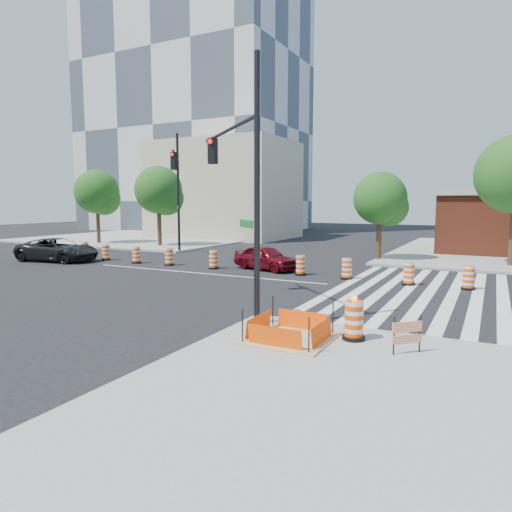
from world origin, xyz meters
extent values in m
plane|color=black|center=(0.00, 0.00, 0.00)|extent=(120.00, 120.00, 0.00)
cube|color=gray|center=(-18.00, 18.00, 0.07)|extent=(22.00, 22.00, 0.15)
cube|color=silver|center=(7.80, 0.00, 0.01)|extent=(0.45, 13.50, 0.01)
cube|color=silver|center=(8.70, 0.00, 0.01)|extent=(0.45, 13.50, 0.01)
cube|color=silver|center=(9.60, 0.00, 0.01)|extent=(0.45, 13.50, 0.01)
cube|color=silver|center=(10.50, 0.00, 0.01)|extent=(0.45, 13.50, 0.01)
cube|color=silver|center=(11.40, 0.00, 0.01)|extent=(0.45, 13.50, 0.01)
cube|color=silver|center=(12.30, 0.00, 0.01)|extent=(0.45, 13.50, 0.01)
cube|color=silver|center=(13.20, 0.00, 0.01)|extent=(0.45, 13.50, 0.01)
cube|color=silver|center=(14.10, 0.00, 0.01)|extent=(0.45, 13.50, 0.01)
cube|color=silver|center=(0.00, 0.00, 0.01)|extent=(14.00, 0.12, 0.01)
cube|color=tan|center=(9.00, -9.00, 0.17)|extent=(2.20, 2.20, 0.05)
cube|color=#FA4C05|center=(9.00, -9.90, 0.43)|extent=(1.44, 0.02, 0.55)
cube|color=#FA4C05|center=(9.00, -8.10, 0.43)|extent=(1.44, 0.02, 0.55)
cube|color=#FA4C05|center=(8.10, -9.00, 0.43)|extent=(0.02, 1.44, 0.55)
cube|color=#FA4C05|center=(9.90, -9.00, 0.43)|extent=(0.02, 1.44, 0.55)
cylinder|color=black|center=(8.10, -9.90, 0.60)|extent=(0.04, 0.04, 0.90)
cylinder|color=black|center=(9.90, -9.90, 0.60)|extent=(0.04, 0.04, 0.90)
cylinder|color=black|center=(8.10, -8.10, 0.60)|extent=(0.04, 0.04, 0.90)
cylinder|color=black|center=(9.90, -8.10, 0.60)|extent=(0.04, 0.04, 0.90)
cube|color=beige|center=(-24.00, 34.00, 22.50)|extent=(28.00, 18.00, 45.00)
cube|color=tan|center=(-12.00, 22.00, 5.00)|extent=(14.00, 10.00, 10.00)
imported|color=#520710|center=(2.49, 2.77, 0.67)|extent=(4.22, 2.61, 1.34)
imported|color=black|center=(-10.91, -0.04, 0.73)|extent=(5.58, 3.20, 1.47)
cylinder|color=black|center=(7.53, -8.00, 4.04)|extent=(0.17, 0.17, 7.77)
cylinder|color=black|center=(5.37, -6.03, 6.17)|extent=(4.39, 4.02, 0.12)
cube|color=black|center=(3.86, -4.66, 5.69)|extent=(0.31, 0.27, 0.97)
sphere|color=#FF0C0C|center=(3.86, -4.84, 6.03)|extent=(0.17, 0.17, 0.17)
cube|color=#0C591E|center=(6.81, -7.34, 3.07)|extent=(0.89, 0.81, 0.24)
cylinder|color=black|center=(-7.19, 7.69, 4.44)|extent=(0.19, 0.19, 8.58)
cylinder|color=black|center=(-5.35, 5.05, 6.80)|extent=(3.78, 5.35, 0.13)
cube|color=black|center=(-4.07, 3.21, 6.26)|extent=(0.34, 0.30, 1.07)
sphere|color=#FF0C0C|center=(-4.07, 3.03, 6.64)|extent=(0.19, 0.19, 0.19)
cube|color=#0C591E|center=(-6.58, 6.81, 3.37)|extent=(0.77, 1.08, 0.27)
cylinder|color=black|center=(10.52, -8.27, 0.20)|extent=(0.60, 0.60, 0.10)
cylinder|color=#F94F05|center=(10.52, -8.27, 0.70)|extent=(0.48, 0.48, 0.95)
sphere|color=#FF990C|center=(10.52, -8.27, 1.25)|extent=(0.16, 0.16, 0.16)
cube|color=#F94F05|center=(11.95, -8.77, 0.80)|extent=(0.60, 0.56, 0.26)
cube|color=#F94F05|center=(11.95, -8.77, 0.50)|extent=(0.60, 0.56, 0.20)
cylinder|color=black|center=(11.69, -9.01, 0.61)|extent=(0.04, 0.04, 0.92)
cylinder|color=black|center=(12.20, -8.53, 0.61)|extent=(0.04, 0.04, 0.92)
cylinder|color=#382314|center=(-17.61, 9.71, 2.07)|extent=(0.33, 0.33, 4.15)
sphere|color=#1A4B15|center=(-17.61, 9.71, 4.66)|extent=(3.89, 3.89, 3.89)
sphere|color=#1A4B15|center=(-17.11, 10.01, 4.02)|extent=(2.85, 2.85, 2.85)
sphere|color=#1A4B15|center=(-18.02, 9.50, 4.28)|extent=(2.59, 2.59, 2.59)
cylinder|color=#382314|center=(-11.24, 10.36, 2.11)|extent=(0.35, 0.35, 4.22)
sphere|color=#1A4B15|center=(-11.24, 10.36, 4.75)|extent=(3.95, 3.95, 3.95)
sphere|color=#1A4B15|center=(-10.69, 10.69, 4.09)|extent=(2.90, 2.90, 2.90)
sphere|color=#1A4B15|center=(-11.68, 10.14, 4.35)|extent=(2.64, 2.64, 2.64)
cylinder|color=#382314|center=(7.18, 9.48, 1.77)|extent=(0.32, 0.32, 3.54)
sphere|color=#1A4B15|center=(7.18, 9.48, 3.98)|extent=(3.32, 3.32, 3.32)
sphere|color=#1A4B15|center=(7.69, 9.78, 3.43)|extent=(2.44, 2.44, 2.44)
sphere|color=#1A4B15|center=(6.77, 9.27, 3.65)|extent=(2.21, 2.21, 2.21)
sphere|color=#1A4B15|center=(14.16, 9.76, 4.87)|extent=(2.95, 2.95, 2.95)
cylinder|color=black|center=(-11.28, 2.47, 0.05)|extent=(0.60, 0.60, 0.10)
cylinder|color=#F94F05|center=(-11.28, 2.47, 0.55)|extent=(0.48, 0.48, 0.95)
cylinder|color=black|center=(-8.57, 1.74, 0.05)|extent=(0.60, 0.60, 0.10)
cylinder|color=#F94F05|center=(-8.57, 1.74, 0.55)|extent=(0.48, 0.48, 0.95)
cylinder|color=black|center=(-5.78, 1.50, 0.05)|extent=(0.60, 0.60, 0.10)
cylinder|color=#F94F05|center=(-5.78, 1.50, 0.55)|extent=(0.48, 0.48, 0.95)
cylinder|color=black|center=(-3.38, 1.67, 0.05)|extent=(0.60, 0.60, 0.10)
cylinder|color=#F94F05|center=(-3.38, 1.67, 0.55)|extent=(0.48, 0.48, 0.95)
cylinder|color=black|center=(-0.29, 1.72, 0.05)|extent=(0.60, 0.60, 0.10)
cylinder|color=#F94F05|center=(-0.29, 1.72, 0.55)|extent=(0.48, 0.48, 0.95)
cylinder|color=black|center=(2.32, 2.22, 0.05)|extent=(0.60, 0.60, 0.10)
cylinder|color=#F94F05|center=(2.32, 2.22, 0.55)|extent=(0.48, 0.48, 0.95)
sphere|color=#FF990C|center=(2.32, 2.22, 1.10)|extent=(0.16, 0.16, 0.16)
cylinder|color=black|center=(4.92, 1.89, 0.05)|extent=(0.60, 0.60, 0.10)
cylinder|color=#F94F05|center=(4.92, 1.89, 0.55)|extent=(0.48, 0.48, 0.95)
cylinder|color=black|center=(7.37, 1.79, 0.05)|extent=(0.60, 0.60, 0.10)
cylinder|color=#F94F05|center=(7.37, 1.79, 0.55)|extent=(0.48, 0.48, 0.95)
cylinder|color=black|center=(10.34, 1.50, 0.05)|extent=(0.60, 0.60, 0.10)
cylinder|color=#F94F05|center=(10.34, 1.50, 0.55)|extent=(0.48, 0.48, 0.95)
cylinder|color=black|center=(12.78, 1.56, 0.05)|extent=(0.60, 0.60, 0.10)
cylinder|color=#F94F05|center=(12.78, 1.56, 0.55)|extent=(0.48, 0.48, 0.95)
camera|label=1|loc=(13.64, -19.75, 3.73)|focal=32.00mm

